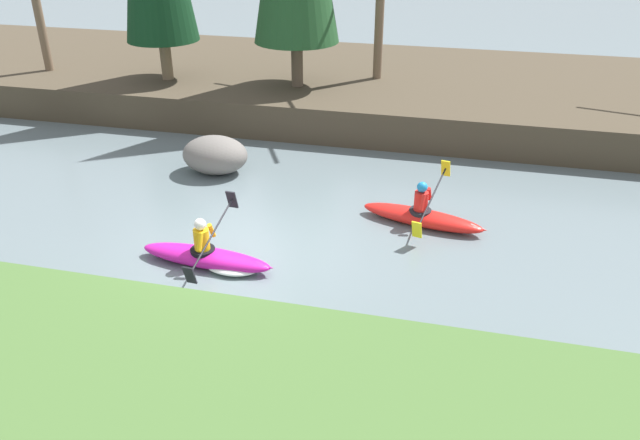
{
  "coord_description": "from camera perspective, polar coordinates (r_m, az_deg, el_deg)",
  "views": [
    {
      "loc": [
        4.12,
        -10.21,
        6.46
      ],
      "look_at": [
        1.47,
        0.64,
        0.55
      ],
      "focal_mm": 35.0,
      "sensor_mm": 36.0,
      "label": 1
    }
  ],
  "objects": [
    {
      "name": "boulder_midstream",
      "position": [
        16.25,
        -9.57,
        5.89
      ],
      "size": [
        1.7,
        1.33,
        0.96
      ],
      "color": "slate",
      "rests_on": "ground"
    },
    {
      "name": "ground_plane",
      "position": [
        12.77,
        -7.13,
        -2.75
      ],
      "size": [
        90.0,
        90.0,
        0.0
      ],
      "primitive_type": "plane",
      "color": "slate"
    },
    {
      "name": "kayaker_lead",
      "position": [
        13.7,
        9.41,
        0.39
      ],
      "size": [
        2.79,
        2.06,
        1.2
      ],
      "rotation": [
        0.0,
        0.0,
        -0.21
      ],
      "color": "red",
      "rests_on": "ground"
    },
    {
      "name": "kayaker_middle",
      "position": [
        12.24,
        -9.93,
        -3.35
      ],
      "size": [
        2.79,
        2.07,
        1.2
      ],
      "rotation": [
        0.0,
        0.0,
        -0.07
      ],
      "color": "#C61999",
      "rests_on": "ground"
    },
    {
      "name": "riverbank_far",
      "position": [
        21.9,
        2.39,
        12.14
      ],
      "size": [
        44.0,
        8.77,
        1.05
      ],
      "color": "#473D2D",
      "rests_on": "ground"
    }
  ]
}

